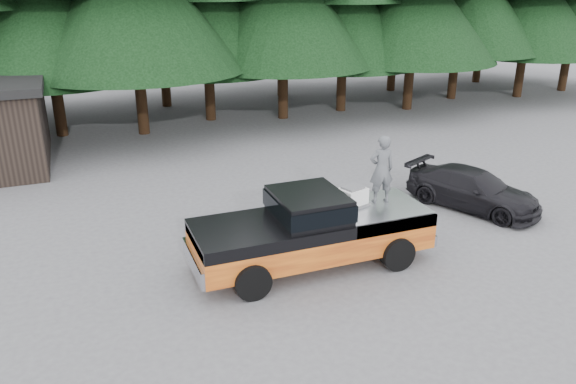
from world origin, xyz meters
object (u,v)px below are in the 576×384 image
object	(u,v)px
pickup_truck	(312,240)
man_on_bed	(382,169)
air_compressor	(352,197)
parked_car	(473,189)

from	to	relation	value
pickup_truck	man_on_bed	size ratio (longest dim) A/B	3.42
pickup_truck	air_compressor	distance (m)	1.50
air_compressor	man_on_bed	distance (m)	1.02
pickup_truck	parked_car	xyz separation A→B (m)	(6.11, 1.59, -0.06)
parked_car	air_compressor	bearing A→B (deg)	170.79
man_on_bed	parked_car	xyz separation A→B (m)	(4.14, 1.41, -1.61)
pickup_truck	man_on_bed	distance (m)	2.50
pickup_truck	man_on_bed	bearing A→B (deg)	5.25
pickup_truck	man_on_bed	world-z (taller)	man_on_bed
pickup_truck	parked_car	bearing A→B (deg)	14.60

